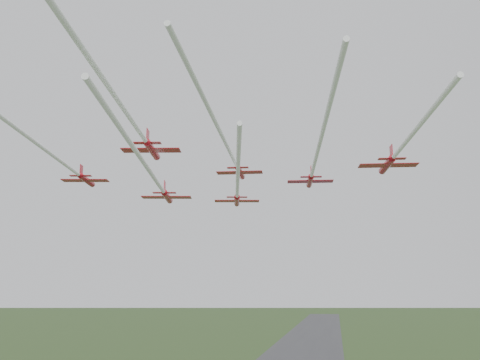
% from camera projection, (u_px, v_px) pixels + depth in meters
% --- Properties ---
extents(runway, '(38.00, 900.00, 0.04)m').
position_uv_depth(runway, '(307.00, 348.00, 282.72)').
color(runway, '#353538').
rests_on(runway, ground).
extents(jet_lead, '(15.18, 60.07, 2.87)m').
position_uv_depth(jet_lead, '(237.00, 188.00, 101.52)').
color(jet_lead, red).
extents(jet_row2_left, '(16.86, 67.14, 2.96)m').
position_uv_depth(jet_row2_left, '(155.00, 179.00, 90.40)').
color(jet_row2_left, red).
extents(jet_row2_right, '(10.54, 65.41, 2.62)m').
position_uv_depth(jet_row2_right, '(316.00, 159.00, 86.28)').
color(jet_row2_right, red).
extents(jet_row3_left, '(14.14, 59.25, 2.41)m').
position_uv_depth(jet_row3_left, '(56.00, 158.00, 77.79)').
color(jet_row3_left, red).
extents(jet_row3_mid, '(8.13, 59.02, 2.41)m').
position_uv_depth(jet_row3_mid, '(229.00, 149.00, 78.72)').
color(jet_row3_mid, red).
extents(jet_row3_right, '(10.02, 45.77, 2.95)m').
position_uv_depth(jet_row3_right, '(397.00, 152.00, 82.98)').
color(jet_row3_right, red).
extents(jet_row4_left, '(14.68, 67.45, 2.76)m').
position_uv_depth(jet_row4_left, '(126.00, 113.00, 66.62)').
color(jet_row4_left, red).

